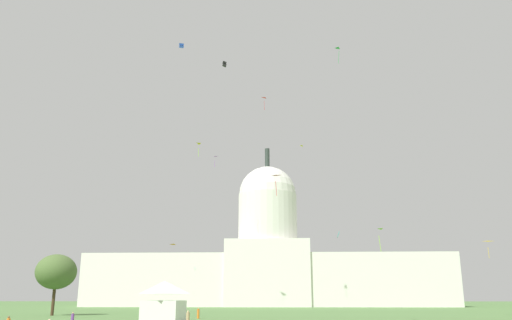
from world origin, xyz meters
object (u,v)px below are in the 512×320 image
person_tan_front_left (188,319)px  kite_black_high (224,64)px  kite_violet_high (215,158)px  kite_green_high (339,49)px  kite_red_high (265,99)px  kite_turquoise_low (338,234)px  kite_magenta_mid (258,222)px  tree_west_mid (56,272)px  capitol_building (268,263)px  kite_pink_mid (276,178)px  kite_lime_low (378,232)px  event_tent (164,302)px  person_orange_near_tree_west (198,314)px  kite_gold_low (488,243)px  kite_yellow_high (299,147)px  kite_blue_high (181,46)px  person_purple_deep_crowd (73,319)px  kite_gold_mid (196,145)px  kite_white_low (195,268)px  kite_orange_low (174,245)px

person_tan_front_left → kite_black_high: bearing=-146.2°
kite_violet_high → kite_green_high: kite_green_high is taller
kite_red_high → kite_turquoise_low: bearing=-113.7°
kite_turquoise_low → kite_magenta_mid: bearing=64.0°
kite_black_high → tree_west_mid: bearing=90.9°
kite_red_high → capitol_building: bearing=50.3°
person_tan_front_left → kite_black_high: kite_black_high is taller
kite_turquoise_low → kite_pink_mid: bearing=-176.8°
kite_lime_low → kite_turquoise_low: 18.52m
event_tent → person_orange_near_tree_west: 13.07m
kite_gold_low → kite_yellow_high: (-33.03, 36.88, 30.11)m
event_tent → kite_black_high: kite_black_high is taller
kite_blue_high → kite_pink_mid: (15.01, 5.61, -20.84)m
person_tan_front_left → kite_gold_low: (50.04, 32.17, 12.22)m
kite_green_high → person_tan_front_left: bearing=-148.4°
person_purple_deep_crowd → kite_gold_low: 72.99m
person_tan_front_left → kite_green_high: 72.61m
kite_black_high → kite_blue_high: kite_black_high is taller
kite_violet_high → kite_pink_mid: 72.56m
kite_black_high → kite_turquoise_low: kite_black_high is taller
capitol_building → person_purple_deep_crowd: capitol_building is taller
event_tent → kite_violet_high: kite_violet_high is taller
kite_gold_low → kite_yellow_high: bearing=-36.3°
person_orange_near_tree_west → kite_lime_low: bearing=-166.3°
capitol_building → kite_violet_high: 54.78m
kite_blue_high → kite_gold_low: bearing=7.3°
kite_red_high → kite_green_high: 37.62m
person_purple_deep_crowd → kite_green_high: 78.22m
person_purple_deep_crowd → kite_turquoise_low: (37.22, 23.31, 13.38)m
tree_west_mid → event_tent: bearing=-42.8°
kite_turquoise_low → kite_gold_mid: (-28.08, 13.07, 20.92)m
event_tent → kite_white_low: 96.50m
kite_black_high → person_orange_near_tree_west: bearing=162.8°
kite_magenta_mid → kite_lime_low: bearing=-122.6°
capitol_building → kite_orange_low: bearing=-105.3°
kite_magenta_mid → kite_white_low: size_ratio=1.51×
person_orange_near_tree_west → kite_pink_mid: 25.39m
kite_magenta_mid → person_purple_deep_crowd: bearing=-152.6°
capitol_building → kite_magenta_mid: size_ratio=30.39×
kite_lime_low → kite_pink_mid: size_ratio=0.97×
tree_west_mid → kite_red_high: (39.13, 39.57, 50.63)m
event_tent → kite_yellow_high: size_ratio=4.71×
person_purple_deep_crowd → kite_green_high: size_ratio=0.41×
kite_gold_low → kite_white_low: bearing=-34.9°
kite_gold_low → kite_turquoise_low: 29.02m
kite_orange_low → kite_lime_low: 59.53m
tree_west_mid → kite_pink_mid: kite_pink_mid is taller
kite_gold_low → kite_lime_low: 34.86m
kite_magenta_mid → kite_gold_mid: size_ratio=1.49×
kite_turquoise_low → kite_white_low: kite_turquoise_low is taller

